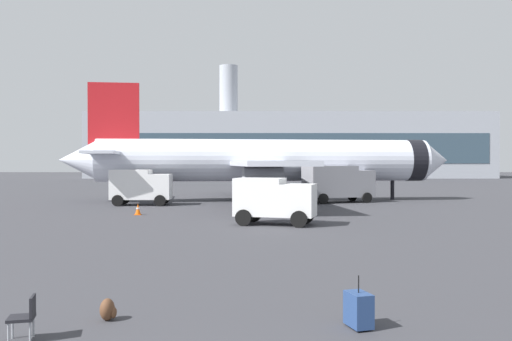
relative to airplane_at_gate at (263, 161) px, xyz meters
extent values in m
cylinder|color=silver|center=(0.23, 0.03, 0.04)|extent=(30.24, 7.28, 3.80)
cone|color=silver|center=(16.32, 1.92, 0.04)|extent=(2.81, 3.87, 3.61)
cone|color=silver|center=(-16.25, -1.91, 0.04)|extent=(3.58, 3.77, 3.42)
cylinder|color=black|center=(14.14, 1.66, 0.04)|extent=(1.84, 4.01, 3.88)
cube|color=silver|center=(-1.70, 7.86, -0.26)|extent=(6.64, 16.45, 0.36)
cube|color=silver|center=(0.17, -8.03, -0.26)|extent=(6.64, 16.45, 0.36)
cylinder|color=gray|center=(-1.40, 5.37, -1.56)|extent=(3.43, 2.56, 2.20)
cylinder|color=gray|center=(-0.12, -5.55, -1.56)|extent=(3.43, 2.56, 2.20)
cube|color=red|center=(-13.18, -1.55, 3.64)|extent=(4.41, 0.87, 6.40)
cube|color=silver|center=(-14.05, 1.57, 0.64)|extent=(3.28, 6.26, 0.24)
cube|color=silver|center=(-13.30, -4.79, 0.64)|extent=(3.28, 6.26, 0.24)
cylinder|color=black|center=(12.15, 1.43, -2.76)|extent=(0.36, 0.36, 1.80)
cylinder|color=black|center=(-2.03, 2.18, -2.76)|extent=(0.44, 0.44, 1.80)
cylinder|color=black|center=(-1.47, -2.59, -2.76)|extent=(0.44, 0.44, 1.80)
cube|color=white|center=(-8.48, -5.02, -2.14)|extent=(1.71, 2.22, 2.04)
cube|color=#1E232D|center=(-7.77, -5.01, -1.66)|extent=(0.11, 1.98, 0.84)
cube|color=white|center=(-10.88, -5.06, -1.96)|extent=(3.15, 2.24, 2.40)
cylinder|color=black|center=(-8.38, -3.87, -3.21)|extent=(0.90, 0.23, 0.90)
cylinder|color=black|center=(-8.34, -6.17, -3.21)|extent=(0.90, 0.23, 0.90)
cylinder|color=black|center=(-11.74, -3.92, -3.21)|extent=(0.90, 0.23, 0.90)
cylinder|color=black|center=(-11.70, -6.22, -3.21)|extent=(0.90, 0.23, 0.90)
cube|color=gray|center=(8.55, -1.43, -2.01)|extent=(2.38, 2.82, 2.29)
cube|color=#1E232D|center=(9.23, -1.20, -1.47)|extent=(0.79, 2.06, 0.95)
cube|color=gray|center=(5.72, -2.43, -1.81)|extent=(4.87, 3.70, 2.70)
cylinder|color=black|center=(8.08, -0.27, -3.21)|extent=(0.92, 0.51, 0.90)
cylinder|color=black|center=(8.91, -2.63, -3.21)|extent=(0.92, 0.51, 0.90)
cylinder|color=black|center=(4.12, -1.66, -3.21)|extent=(0.92, 0.51, 0.90)
cylinder|color=black|center=(4.95, -4.02, -3.21)|extent=(0.92, 0.51, 0.90)
cube|color=white|center=(1.58, -19.46, -2.27)|extent=(2.23, 2.40, 1.78)
cube|color=#1E232D|center=(2.31, -19.66, -1.85)|extent=(0.56, 1.76, 0.74)
cube|color=white|center=(-0.54, -18.88, -2.11)|extent=(3.08, 2.63, 2.10)
cylinder|color=black|center=(2.08, -18.51, -3.21)|extent=(0.93, 0.45, 0.90)
cylinder|color=black|center=(1.52, -20.53, -3.21)|extent=(0.93, 0.45, 0.90)
cylinder|color=black|center=(-0.89, -17.69, -3.21)|extent=(0.93, 0.45, 0.90)
cylinder|color=black|center=(-1.45, -19.71, -3.21)|extent=(0.93, 0.45, 0.90)
cube|color=#F2590C|center=(-8.57, -13.32, -3.64)|extent=(0.44, 0.44, 0.04)
cone|color=#F2590C|center=(-8.57, -13.32, -3.26)|extent=(0.36, 0.36, 0.71)
cylinder|color=white|center=(-8.57, -13.32, -3.22)|extent=(0.23, 0.23, 0.10)
cube|color=#F2590C|center=(9.82, 6.64, -3.64)|extent=(0.44, 0.44, 0.04)
cone|color=#F2590C|center=(9.82, 6.64, -3.28)|extent=(0.36, 0.36, 0.67)
cylinder|color=white|center=(9.82, 6.64, -3.25)|extent=(0.23, 0.23, 0.10)
cube|color=navy|center=(1.28, -38.04, -3.27)|extent=(0.56, 0.73, 0.70)
cylinder|color=black|center=(1.28, -38.04, -2.74)|extent=(0.02, 0.02, 0.36)
cylinder|color=black|center=(1.21, -37.83, -3.62)|extent=(0.09, 0.05, 0.08)
cylinder|color=black|center=(1.34, -38.26, -3.62)|extent=(0.09, 0.05, 0.08)
ellipsoid|color=brown|center=(-4.11, -37.46, -3.42)|extent=(0.32, 0.40, 0.48)
ellipsoid|color=brown|center=(-3.97, -37.46, -3.49)|extent=(0.12, 0.28, 0.24)
cube|color=black|center=(-5.41, -38.82, -3.22)|extent=(0.58, 0.58, 0.06)
cube|color=black|center=(-5.20, -38.77, -3.00)|extent=(0.16, 0.48, 0.40)
cylinder|color=#999EA5|center=(-5.55, -39.05, -3.44)|extent=(0.04, 0.04, 0.44)
cylinder|color=#999EA5|center=(-5.64, -38.67, -3.44)|extent=(0.04, 0.04, 0.44)
cylinder|color=#999EA5|center=(-5.18, -38.96, -3.44)|extent=(0.04, 0.04, 0.44)
cylinder|color=#999EA5|center=(-5.26, -38.59, -3.44)|extent=(0.04, 0.04, 0.44)
cube|color=#9EA3AD|center=(7.53, 81.69, 3.82)|extent=(92.58, 22.19, 14.95)
cube|color=#334756|center=(7.53, 70.55, 3.07)|extent=(87.96, 0.10, 6.73)
cylinder|color=#9EA3AD|center=(-6.84, 81.69, 17.29)|extent=(4.40, 4.40, 12.00)
camera|label=1|loc=(-0.92, -49.26, -0.22)|focal=38.05mm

